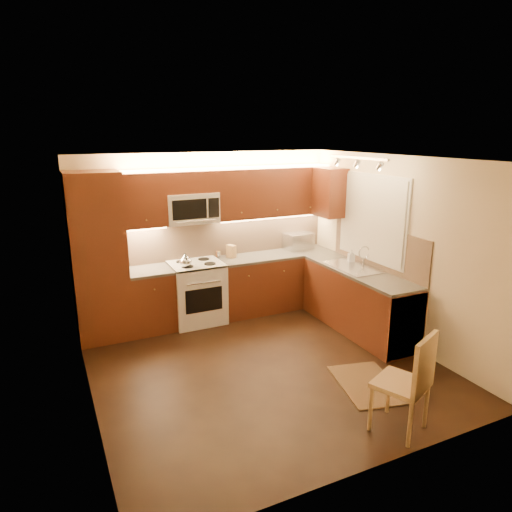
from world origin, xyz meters
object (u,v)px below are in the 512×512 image
toaster_oven (298,241)px  dining_chair (401,381)px  sink (354,262)px  stove (197,292)px  kettle (185,260)px  soap_bottle (351,256)px  knife_block (231,251)px  microwave (191,208)px

toaster_oven → dining_chair: (-0.91, -3.50, -0.52)m
dining_chair → sink: bearing=39.8°
stove → sink: size_ratio=1.07×
kettle → toaster_oven: size_ratio=0.47×
sink → soap_bottle: soap_bottle is taller
sink → kettle: kettle is taller
stove → knife_block: (0.62, 0.13, 0.54)m
knife_block → kettle: bearing=177.4°
sink → soap_bottle: size_ratio=4.39×
sink → soap_bottle: (0.13, 0.23, 0.02)m
microwave → kettle: microwave is taller
toaster_oven → kettle: bearing=-175.9°
microwave → sink: size_ratio=0.88×
sink → dining_chair: size_ratio=0.84×
sink → toaster_oven: size_ratio=1.93×
kettle → dining_chair: 3.42m
stove → dining_chair: dining_chair is taller
soap_bottle → microwave: bearing=170.2°
stove → sink: (2.00, -1.12, 0.52)m
stove → microwave: bearing=90.0°
kettle → toaster_oven: bearing=8.4°
sink → toaster_oven: toaster_oven is taller
sink → knife_block: (-1.38, 1.26, 0.02)m
toaster_oven → soap_bottle: (0.30, -1.06, -0.04)m
kettle → knife_block: size_ratio=1.06×
kettle → soap_bottle: (2.33, -0.75, -0.03)m
sink → knife_block: knife_block is taller
kettle → knife_block: (0.82, 0.28, -0.03)m
kettle → microwave: bearing=54.2°
toaster_oven → knife_block: bearing=176.9°
dining_chair → kettle: bearing=85.2°
toaster_oven → dining_chair: 3.66m
microwave → dining_chair: bearing=-75.1°
toaster_oven → dining_chair: size_ratio=0.44×
stove → dining_chair: bearing=-74.6°
microwave → stove: bearing=-90.0°
sink → knife_block: size_ratio=4.39×
stove → kettle: size_ratio=4.44×
stove → microwave: 1.27m
microwave → knife_block: microwave is taller
microwave → toaster_oven: 1.96m
knife_block → soap_bottle: 1.83m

